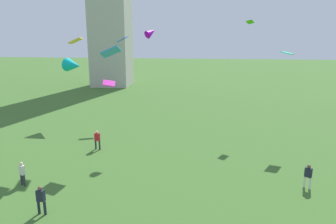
% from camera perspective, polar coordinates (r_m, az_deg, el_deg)
% --- Properties ---
extents(person_0, '(0.49, 0.46, 1.65)m').
position_cam_1_polar(person_0, '(23.36, 23.27, -10.06)').
color(person_0, silver).
rests_on(person_0, ground_plane).
extents(person_1, '(0.53, 0.30, 1.71)m').
position_cam_1_polar(person_1, '(19.99, -21.32, -13.89)').
color(person_1, '#1E2333').
rests_on(person_1, ground_plane).
extents(person_2, '(0.50, 0.45, 1.66)m').
position_cam_1_polar(person_2, '(23.91, -24.13, -9.58)').
color(person_2, '#2D3338').
rests_on(person_2, ground_plane).
extents(person_3, '(0.52, 0.33, 1.69)m').
position_cam_1_polar(person_3, '(28.88, -12.25, -4.61)').
color(person_3, '#2D3338').
rests_on(person_3, ground_plane).
extents(kite_flying_1, '(1.33, 1.08, 0.69)m').
position_cam_1_polar(kite_flying_1, '(34.61, -10.27, 4.99)').
color(kite_flying_1, '#EB20BA').
extents(kite_flying_2, '(1.37, 1.41, 1.09)m').
position_cam_1_polar(kite_flying_2, '(30.31, -2.96, 13.72)').
color(kite_flying_2, '#AF05D7').
extents(kite_flying_3, '(0.60, 0.90, 0.39)m').
position_cam_1_polar(kite_flying_3, '(20.41, -7.88, 12.50)').
color(kite_flying_3, blue).
extents(kite_flying_4, '(1.41, 1.59, 0.35)m').
position_cam_1_polar(kite_flying_4, '(31.49, 20.11, 9.66)').
color(kite_flying_4, '#1CE5B5').
extents(kite_flying_5, '(0.97, 1.02, 0.45)m').
position_cam_1_polar(kite_flying_5, '(35.33, 14.15, 15.01)').
color(kite_flying_5, '#3FBC05').
extents(kite_flying_6, '(2.57, 2.33, 1.54)m').
position_cam_1_polar(kite_flying_6, '(37.26, -16.18, 7.83)').
color(kite_flying_6, '#08AFB5').
extents(kite_flying_7, '(1.20, 1.64, 0.59)m').
position_cam_1_polar(kite_flying_7, '(27.80, -15.83, 11.90)').
color(kite_flying_7, yellow).
extents(kite_flying_8, '(1.57, 1.12, 1.12)m').
position_cam_1_polar(kite_flying_8, '(27.12, -9.98, 10.31)').
color(kite_flying_8, '#338AD9').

